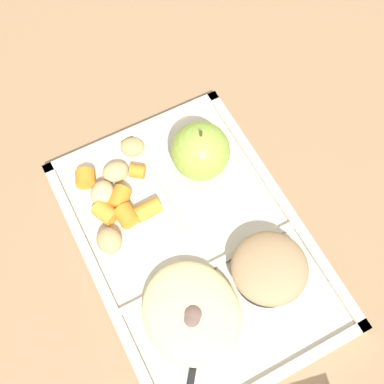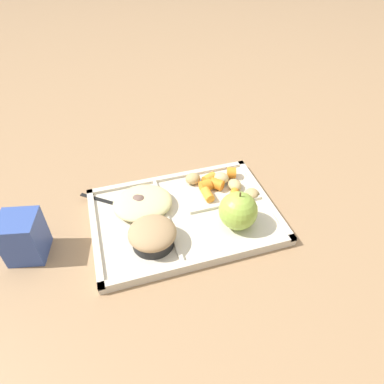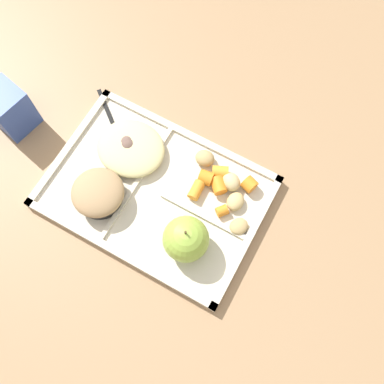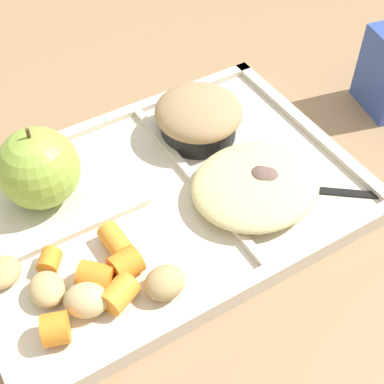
# 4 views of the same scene
# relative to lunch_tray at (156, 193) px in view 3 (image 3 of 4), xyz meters

# --- Properties ---
(ground) EXTENTS (6.00, 6.00, 0.00)m
(ground) POSITION_rel_lunch_tray_xyz_m (0.00, 0.00, -0.01)
(ground) COLOR #997551
(lunch_tray) EXTENTS (0.40, 0.28, 0.02)m
(lunch_tray) POSITION_rel_lunch_tray_xyz_m (0.00, 0.00, 0.00)
(lunch_tray) COLOR beige
(lunch_tray) RESTS_ON ground
(green_apple) EXTENTS (0.08, 0.08, 0.09)m
(green_apple) POSITION_rel_lunch_tray_xyz_m (-0.10, 0.06, 0.05)
(green_apple) COLOR #93B742
(green_apple) RESTS_ON lunch_tray
(bran_muffin) EXTENTS (0.10, 0.10, 0.05)m
(bran_muffin) POSITION_rel_lunch_tray_xyz_m (0.08, 0.06, 0.03)
(bran_muffin) COLOR black
(bran_muffin) RESTS_ON lunch_tray
(carrot_slice_large) EXTENTS (0.02, 0.04, 0.02)m
(carrot_slice_large) POSITION_rel_lunch_tray_xyz_m (-0.07, -0.04, 0.02)
(carrot_slice_large) COLOR orange
(carrot_slice_large) RESTS_ON lunch_tray
(carrot_slice_diagonal) EXTENTS (0.03, 0.03, 0.03)m
(carrot_slice_diagonal) POSITION_rel_lunch_tray_xyz_m (-0.07, -0.06, 0.02)
(carrot_slice_diagonal) COLOR orange
(carrot_slice_diagonal) RESTS_ON lunch_tray
(carrot_slice_small) EXTENTS (0.04, 0.04, 0.03)m
(carrot_slice_small) POSITION_rel_lunch_tray_xyz_m (-0.10, -0.06, 0.02)
(carrot_slice_small) COLOR orange
(carrot_slice_small) RESTS_ON lunch_tray
(carrot_slice_edge) EXTENTS (0.04, 0.03, 0.02)m
(carrot_slice_edge) POSITION_rel_lunch_tray_xyz_m (-0.09, -0.09, 0.02)
(carrot_slice_edge) COLOR orange
(carrot_slice_edge) RESTS_ON lunch_tray
(carrot_slice_near_corner) EXTENTS (0.03, 0.03, 0.02)m
(carrot_slice_near_corner) POSITION_rel_lunch_tray_xyz_m (-0.13, -0.02, 0.02)
(carrot_slice_near_corner) COLOR orange
(carrot_slice_near_corner) RESTS_ON lunch_tray
(carrot_slice_tilted) EXTENTS (0.03, 0.03, 0.03)m
(carrot_slice_tilted) POSITION_rel_lunch_tray_xyz_m (-0.15, -0.09, 0.02)
(carrot_slice_tilted) COLOR orange
(carrot_slice_tilted) RESTS_ON lunch_tray
(potato_chunk_browned) EXTENTS (0.03, 0.04, 0.02)m
(potato_chunk_browned) POSITION_rel_lunch_tray_xyz_m (-0.14, -0.05, 0.02)
(potato_chunk_browned) COLOR tan
(potato_chunk_browned) RESTS_ON lunch_tray
(potato_chunk_corner) EXTENTS (0.05, 0.05, 0.03)m
(potato_chunk_corner) POSITION_rel_lunch_tray_xyz_m (-0.12, -0.08, 0.02)
(potato_chunk_corner) COLOR tan
(potato_chunk_corner) RESTS_ON lunch_tray
(potato_chunk_large) EXTENTS (0.04, 0.03, 0.03)m
(potato_chunk_large) POSITION_rel_lunch_tray_xyz_m (-0.05, -0.10, 0.02)
(potato_chunk_large) COLOR tan
(potato_chunk_large) RESTS_ON lunch_tray
(potato_chunk_golden) EXTENTS (0.04, 0.05, 0.02)m
(potato_chunk_golden) POSITION_rel_lunch_tray_xyz_m (-0.17, -0.01, 0.01)
(potato_chunk_golden) COLOR tan
(potato_chunk_golden) RESTS_ON lunch_tray
(egg_noodle_pile) EXTENTS (0.13, 0.12, 0.03)m
(egg_noodle_pile) POSITION_rel_lunch_tray_xyz_m (0.08, -0.05, 0.02)
(egg_noodle_pile) COLOR beige
(egg_noodle_pile) RESTS_ON lunch_tray
(meatball_side) EXTENTS (0.03, 0.03, 0.03)m
(meatball_side) POSITION_rel_lunch_tray_xyz_m (0.09, -0.05, 0.02)
(meatball_side) COLOR brown
(meatball_side) RESTS_ON lunch_tray
(meatball_front) EXTENTS (0.03, 0.03, 0.03)m
(meatball_front) POSITION_rel_lunch_tray_xyz_m (0.09, -0.05, 0.02)
(meatball_front) COLOR brown
(meatball_front) RESTS_ON lunch_tray
(plastic_fork) EXTENTS (0.14, 0.11, 0.00)m
(plastic_fork) POSITION_rel_lunch_tray_xyz_m (0.14, -0.08, 0.01)
(plastic_fork) COLOR black
(plastic_fork) RESTS_ON lunch_tray
(milk_carton) EXTENTS (0.08, 0.08, 0.10)m
(milk_carton) POSITION_rel_lunch_tray_xyz_m (0.32, -0.00, 0.04)
(milk_carton) COLOR #334C99
(milk_carton) RESTS_ON ground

